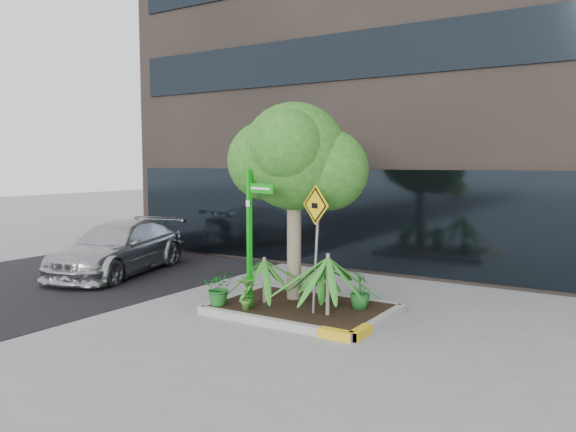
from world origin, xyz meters
The scene contains 15 objects.
ground centered at (0.00, 0.00, 0.00)m, with size 80.00×80.00×0.00m, color gray.
asphalt_road centered at (-6.50, 0.00, 0.01)m, with size 7.00×80.00×0.01m, color black.
building centered at (0.50, 8.50, 7.50)m, with size 18.00×8.00×15.00m, color #2D2621.
planter centered at (0.23, 0.27, 0.10)m, with size 3.35×2.36×0.15m.
tree centered at (-0.21, 0.69, 2.99)m, with size 2.73×2.42×4.10m.
palm_front centered at (0.94, -0.04, 1.19)m, with size 1.25×1.25×1.39m.
palm_left centered at (-0.51, 0.07, 0.99)m, with size 1.01×1.01×1.12m.
palm_back centered at (0.34, 0.79, 0.87)m, with size 0.87×0.87×0.96m.
parked_car centered at (-5.82, 1.09, 0.66)m, with size 1.86×4.58×1.33m, color #A7A8AC.
shrub_a centered at (-1.15, -0.53, 0.49)m, with size 0.61×0.61×0.68m, color #1B5E1F.
shrub_b centered at (1.23, 0.69, 0.49)m, with size 0.38×0.38×0.69m, color #1E6525.
shrub_c centered at (-0.49, -0.55, 0.48)m, with size 0.35×0.35×0.66m, color #347022.
shrub_d centered at (0.43, 0.81, 0.52)m, with size 0.41×0.41×0.74m, color #1D6522.
street_sign_post centered at (-0.53, -0.27, 1.70)m, with size 0.77×0.99×2.75m.
cattle_sign centered at (0.69, -0.04, 1.72)m, with size 0.67×0.30×2.33m.
Camera 1 is at (5.59, -8.77, 2.87)m, focal length 35.00 mm.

